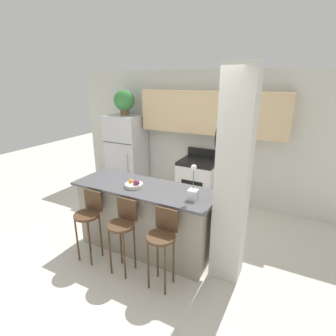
{
  "coord_description": "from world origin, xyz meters",
  "views": [
    {
      "loc": [
        1.8,
        -2.78,
        2.36
      ],
      "look_at": [
        0.0,
        0.72,
        1.04
      ],
      "focal_mm": 28.0,
      "sensor_mm": 36.0,
      "label": 1
    }
  ],
  "objects": [
    {
      "name": "ground_plane",
      "position": [
        0.0,
        0.0,
        0.0
      ],
      "size": [
        14.0,
        14.0,
        0.0
      ],
      "primitive_type": "plane",
      "color": "beige"
    },
    {
      "name": "wall_back",
      "position": [
        0.12,
        2.01,
        1.51
      ],
      "size": [
        5.6,
        0.38,
        2.55
      ],
      "color": "silver",
      "rests_on": "ground_plane"
    },
    {
      "name": "pillar_right",
      "position": [
        1.19,
        0.04,
        1.28
      ],
      "size": [
        0.38,
        0.32,
        2.55
      ],
      "color": "silver",
      "rests_on": "ground_plane"
    },
    {
      "name": "counter_bar",
      "position": [
        0.0,
        0.0,
        0.5
      ],
      "size": [
        2.0,
        0.71,
        0.99
      ],
      "color": "gray",
      "rests_on": "ground_plane"
    },
    {
      "name": "refrigerator",
      "position": [
        -1.53,
        1.72,
        0.83
      ],
      "size": [
        0.75,
        0.64,
        1.66
      ],
      "color": "silver",
      "rests_on": "ground_plane"
    },
    {
      "name": "stove_range",
      "position": [
        0.14,
        1.72,
        0.46
      ],
      "size": [
        0.7,
        0.65,
        1.07
      ],
      "color": "white",
      "rests_on": "ground_plane"
    },
    {
      "name": "bar_stool_left",
      "position": [
        -0.56,
        -0.5,
        0.64
      ],
      "size": [
        0.34,
        0.34,
        0.97
      ],
      "color": "#4C331E",
      "rests_on": "ground_plane"
    },
    {
      "name": "bar_stool_mid",
      "position": [
        0.0,
        -0.5,
        0.64
      ],
      "size": [
        0.34,
        0.34,
        0.97
      ],
      "color": "#4C331E",
      "rests_on": "ground_plane"
    },
    {
      "name": "bar_stool_right",
      "position": [
        0.56,
        -0.5,
        0.64
      ],
      "size": [
        0.34,
        0.34,
        0.97
      ],
      "color": "#4C331E",
      "rests_on": "ground_plane"
    },
    {
      "name": "potted_plant_on_fridge",
      "position": [
        -1.53,
        1.72,
        1.96
      ],
      "size": [
        0.42,
        0.42,
        0.51
      ],
      "color": "brown",
      "rests_on": "refrigerator"
    },
    {
      "name": "orchid_vase",
      "position": [
        0.75,
        -0.07,
        1.11
      ],
      "size": [
        0.12,
        0.12,
        0.44
      ],
      "color": "white",
      "rests_on": "counter_bar"
    },
    {
      "name": "fruit_bowl",
      "position": [
        -0.1,
        -0.08,
        1.02
      ],
      "size": [
        0.24,
        0.24,
        0.12
      ],
      "color": "silver",
      "rests_on": "counter_bar"
    }
  ]
}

